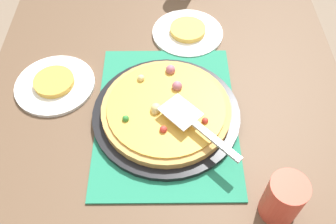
{
  "coord_description": "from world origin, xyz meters",
  "views": [
    {
      "loc": [
        0.56,
        -0.0,
        1.52
      ],
      "look_at": [
        0.0,
        0.0,
        0.77
      ],
      "focal_mm": 39.01,
      "sensor_mm": 36.0,
      "label": 1
    }
  ],
  "objects_px": {
    "plate_far_right": "(57,85)",
    "pizza_pan": "(168,114)",
    "pizza": "(168,109)",
    "served_slice_right": "(56,82)",
    "pizza_server": "(197,124)",
    "cup_near": "(285,199)",
    "plate_near_left": "(189,33)",
    "served_slice_left": "(189,30)"
  },
  "relations": [
    {
      "from": "plate_near_left",
      "to": "plate_far_right",
      "type": "xyz_separation_m",
      "value": [
        0.21,
        -0.38,
        0.0
      ]
    },
    {
      "from": "plate_near_left",
      "to": "served_slice_left",
      "type": "distance_m",
      "value": 0.01
    },
    {
      "from": "served_slice_right",
      "to": "cup_near",
      "type": "distance_m",
      "value": 0.66
    },
    {
      "from": "pizza",
      "to": "pizza_server",
      "type": "distance_m",
      "value": 0.1
    },
    {
      "from": "plate_far_right",
      "to": "served_slice_left",
      "type": "distance_m",
      "value": 0.43
    },
    {
      "from": "plate_near_left",
      "to": "served_slice_right",
      "type": "relative_size",
      "value": 2.0
    },
    {
      "from": "served_slice_right",
      "to": "pizza_server",
      "type": "bearing_deg",
      "value": 64.46
    },
    {
      "from": "plate_far_right",
      "to": "served_slice_left",
      "type": "relative_size",
      "value": 2.0
    },
    {
      "from": "plate_far_right",
      "to": "pizza_pan",
      "type": "bearing_deg",
      "value": 70.64
    },
    {
      "from": "plate_near_left",
      "to": "pizza_server",
      "type": "height_order",
      "value": "pizza_server"
    },
    {
      "from": "plate_far_right",
      "to": "served_slice_right",
      "type": "distance_m",
      "value": 0.01
    },
    {
      "from": "pizza",
      "to": "cup_near",
      "type": "height_order",
      "value": "cup_near"
    },
    {
      "from": "pizza_pan",
      "to": "plate_far_right",
      "type": "distance_m",
      "value": 0.33
    },
    {
      "from": "pizza_server",
      "to": "cup_near",
      "type": "bearing_deg",
      "value": 43.07
    },
    {
      "from": "served_slice_left",
      "to": "cup_near",
      "type": "distance_m",
      "value": 0.6
    },
    {
      "from": "pizza",
      "to": "plate_near_left",
      "type": "bearing_deg",
      "value": 167.91
    },
    {
      "from": "pizza",
      "to": "pizza_server",
      "type": "xyz_separation_m",
      "value": [
        0.07,
        0.07,
        0.04
      ]
    },
    {
      "from": "pizza",
      "to": "served_slice_left",
      "type": "relative_size",
      "value": 3.0
    },
    {
      "from": "pizza",
      "to": "served_slice_right",
      "type": "height_order",
      "value": "pizza"
    },
    {
      "from": "pizza",
      "to": "served_slice_right",
      "type": "xyz_separation_m",
      "value": [
        -0.11,
        -0.31,
        -0.02
      ]
    },
    {
      "from": "served_slice_left",
      "to": "pizza_pan",
      "type": "bearing_deg",
      "value": -12.03
    },
    {
      "from": "served_slice_left",
      "to": "cup_near",
      "type": "bearing_deg",
      "value": 16.57
    },
    {
      "from": "plate_far_right",
      "to": "served_slice_left",
      "type": "height_order",
      "value": "served_slice_left"
    },
    {
      "from": "served_slice_right",
      "to": "plate_far_right",
      "type": "bearing_deg",
      "value": 0.0
    },
    {
      "from": "served_slice_right",
      "to": "plate_near_left",
      "type": "bearing_deg",
      "value": 119.4
    },
    {
      "from": "plate_far_right",
      "to": "served_slice_right",
      "type": "height_order",
      "value": "served_slice_right"
    },
    {
      "from": "cup_near",
      "to": "pizza_server",
      "type": "bearing_deg",
      "value": -136.93
    },
    {
      "from": "cup_near",
      "to": "served_slice_right",
      "type": "bearing_deg",
      "value": -123.6
    },
    {
      "from": "served_slice_left",
      "to": "pizza",
      "type": "bearing_deg",
      "value": -12.09
    },
    {
      "from": "pizza_pan",
      "to": "served_slice_right",
      "type": "distance_m",
      "value": 0.33
    },
    {
      "from": "served_slice_right",
      "to": "pizza_server",
      "type": "distance_m",
      "value": 0.42
    },
    {
      "from": "plate_near_left",
      "to": "served_slice_right",
      "type": "xyz_separation_m",
      "value": [
        0.21,
        -0.38,
        0.01
      ]
    },
    {
      "from": "served_slice_right",
      "to": "cup_near",
      "type": "height_order",
      "value": "cup_near"
    },
    {
      "from": "pizza_server",
      "to": "pizza_pan",
      "type": "bearing_deg",
      "value": -136.61
    },
    {
      "from": "cup_near",
      "to": "plate_far_right",
      "type": "bearing_deg",
      "value": -123.6
    },
    {
      "from": "plate_far_right",
      "to": "plate_near_left",
      "type": "bearing_deg",
      "value": 119.4
    },
    {
      "from": "pizza",
      "to": "plate_far_right",
      "type": "distance_m",
      "value": 0.33
    },
    {
      "from": "plate_far_right",
      "to": "served_slice_right",
      "type": "relative_size",
      "value": 2.0
    },
    {
      "from": "pizza_pan",
      "to": "pizza",
      "type": "height_order",
      "value": "pizza"
    },
    {
      "from": "cup_near",
      "to": "served_slice_left",
      "type": "bearing_deg",
      "value": -163.43
    },
    {
      "from": "plate_near_left",
      "to": "cup_near",
      "type": "relative_size",
      "value": 1.83
    },
    {
      "from": "served_slice_left",
      "to": "cup_near",
      "type": "xyz_separation_m",
      "value": [
        0.58,
        0.17,
        0.04
      ]
    }
  ]
}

